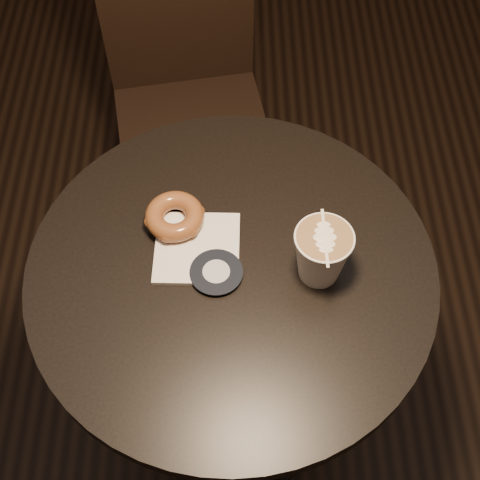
# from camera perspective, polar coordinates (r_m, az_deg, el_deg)

# --- Properties ---
(cafe_table) EXTENTS (0.70, 0.70, 0.75)m
(cafe_table) POSITION_cam_1_polar(r_m,az_deg,el_deg) (1.31, -0.65, -6.77)
(cafe_table) COLOR black
(cafe_table) RESTS_ON ground
(chair) EXTENTS (0.44, 0.44, 0.96)m
(chair) POSITION_cam_1_polar(r_m,az_deg,el_deg) (1.76, -4.70, 14.03)
(chair) COLOR black
(chair) RESTS_ON ground
(pastry_bag) EXTENTS (0.15, 0.15, 0.01)m
(pastry_bag) POSITION_cam_1_polar(r_m,az_deg,el_deg) (1.15, -3.68, -0.68)
(pastry_bag) COLOR white
(pastry_bag) RESTS_ON cafe_table
(doughnut) EXTENTS (0.10, 0.10, 0.03)m
(doughnut) POSITION_cam_1_polar(r_m,az_deg,el_deg) (1.16, -5.60, 2.02)
(doughnut) COLOR brown
(doughnut) RESTS_ON pastry_bag
(latte_cup) EXTENTS (0.10, 0.10, 0.11)m
(latte_cup) POSITION_cam_1_polar(r_m,az_deg,el_deg) (1.09, 6.95, -1.28)
(latte_cup) COLOR white
(latte_cup) RESTS_ON cafe_table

